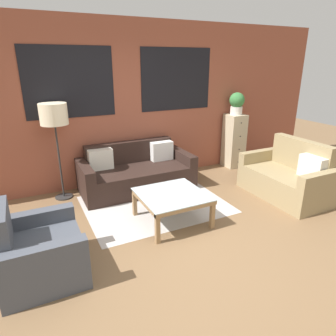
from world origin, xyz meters
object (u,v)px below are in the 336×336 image
object	(u,v)px
couch_dark	(136,173)
drawer_cabinet	(234,141)
armchair_corner	(38,252)
floor_lamp	(54,117)
settee_vintage	(288,178)
coffee_table	(172,198)
potted_plant	(237,103)

from	to	relation	value
couch_dark	drawer_cabinet	size ratio (longest dim) A/B	1.74
armchair_corner	floor_lamp	xyz separation A→B (m)	(0.49, 1.88, 1.04)
settee_vintage	floor_lamp	xyz separation A→B (m)	(-3.32, 1.57, 1.01)
couch_dark	drawer_cabinet	world-z (taller)	drawer_cabinet
floor_lamp	coffee_table	bearing A→B (deg)	-50.12
couch_dark	potted_plant	distance (m)	2.51
armchair_corner	potted_plant	xyz separation A→B (m)	(3.97, 1.93, 1.06)
floor_lamp	drawer_cabinet	bearing A→B (deg)	0.77
couch_dark	potted_plant	world-z (taller)	potted_plant
armchair_corner	floor_lamp	distance (m)	2.21
armchair_corner	drawer_cabinet	size ratio (longest dim) A/B	0.81
settee_vintage	drawer_cabinet	distance (m)	1.64
settee_vintage	armchair_corner	distance (m)	3.83
settee_vintage	floor_lamp	size ratio (longest dim) A/B	0.91
floor_lamp	drawer_cabinet	distance (m)	3.56
armchair_corner	potted_plant	world-z (taller)	potted_plant
couch_dark	drawer_cabinet	distance (m)	2.29
floor_lamp	potted_plant	bearing A→B (deg)	0.77
couch_dark	coffee_table	size ratio (longest dim) A/B	2.19
couch_dark	coffee_table	distance (m)	1.31
armchair_corner	coffee_table	distance (m)	1.78
couch_dark	drawer_cabinet	bearing A→B (deg)	5.66
armchair_corner	floor_lamp	bearing A→B (deg)	75.27
armchair_corner	floor_lamp	world-z (taller)	floor_lamp
armchair_corner	drawer_cabinet	world-z (taller)	drawer_cabinet
settee_vintage	armchair_corner	bearing A→B (deg)	-175.40
armchair_corner	couch_dark	bearing A→B (deg)	44.98
couch_dark	armchair_corner	distance (m)	2.41
coffee_table	floor_lamp	world-z (taller)	floor_lamp
settee_vintage	potted_plant	distance (m)	1.92
couch_dark	potted_plant	bearing A→B (deg)	5.66
floor_lamp	drawer_cabinet	world-z (taller)	floor_lamp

